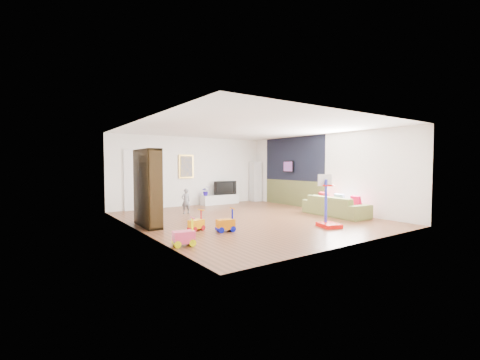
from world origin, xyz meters
TOP-DOWN VIEW (x-y plane):
  - floor at (0.00, 0.00)m, footprint 6.50×7.50m
  - ceiling at (0.00, 0.00)m, footprint 6.50×7.50m
  - wall_back at (0.00, 3.75)m, footprint 6.50×0.00m
  - wall_front at (0.00, -3.75)m, footprint 6.50×0.00m
  - wall_left at (-3.25, 0.00)m, footprint 0.00×7.50m
  - wall_right at (3.25, 0.00)m, footprint 0.00×7.50m
  - navy_accent at (3.23, 1.40)m, footprint 0.01×3.20m
  - olive_wainscot at (3.23, 1.40)m, footprint 0.01×3.20m
  - doorway at (-1.90, 3.71)m, footprint 1.45×0.06m
  - painting_back at (-0.25, 3.71)m, footprint 0.62×0.06m
  - artwork_right at (3.17, 1.60)m, footprint 0.04×0.56m
  - media_console at (1.14, 3.47)m, footprint 1.65×0.46m
  - tall_cabinet at (2.99, 3.49)m, footprint 0.41×0.41m
  - bookshelf at (-2.86, 0.56)m, footprint 0.41×1.40m
  - sofa at (2.60, -1.17)m, footprint 0.95×2.19m
  - basketball_hoop at (0.96, -2.27)m, footprint 0.62×0.69m
  - ride_on_yellow at (-2.08, -0.69)m, footprint 0.43×0.32m
  - ride_on_orange at (-1.55, -1.20)m, footprint 0.47×0.33m
  - ride_on_pink at (-2.97, -1.88)m, footprint 0.46×0.33m
  - child at (-1.12, 1.93)m, footprint 0.31×0.21m
  - tv at (1.38, 3.51)m, footprint 0.98×0.32m
  - vase_plant at (0.50, 3.50)m, footprint 0.37×0.34m
  - pillow_left at (2.82, -1.78)m, footprint 0.17×0.37m
  - pillow_center at (2.82, -1.18)m, footprint 0.16×0.40m
  - pillow_right at (2.82, -0.53)m, footprint 0.18×0.41m

SIDE VIEW (x-z plane):
  - floor at x=0.00m, z-range 0.00..0.00m
  - media_console at x=1.14m, z-range 0.00..0.38m
  - ride_on_yellow at x=-2.08m, z-range 0.00..0.51m
  - ride_on_pink at x=-2.97m, z-range 0.00..0.57m
  - ride_on_orange at x=-1.55m, z-range 0.00..0.57m
  - sofa at x=2.60m, z-range 0.00..0.63m
  - child at x=-1.12m, z-range 0.00..0.84m
  - pillow_left at x=2.82m, z-range 0.32..0.68m
  - pillow_center at x=2.82m, z-range 0.30..0.69m
  - pillow_right at x=2.82m, z-range 0.30..0.70m
  - olive_wainscot at x=3.23m, z-range 0.00..1.00m
  - vase_plant at x=0.50m, z-range 0.38..0.76m
  - tv at x=1.38m, z-range 0.38..0.95m
  - basketball_hoop at x=0.96m, z-range 0.00..1.38m
  - tall_cabinet at x=2.99m, z-range 0.00..1.75m
  - bookshelf at x=-2.86m, z-range 0.00..2.04m
  - doorway at x=-1.90m, z-range 0.00..2.10m
  - wall_back at x=0.00m, z-range 0.00..2.70m
  - wall_front at x=0.00m, z-range 0.00..2.70m
  - wall_left at x=-3.25m, z-range 0.00..2.70m
  - wall_right at x=3.25m, z-range 0.00..2.70m
  - artwork_right at x=3.17m, z-range 1.32..1.78m
  - painting_back at x=-0.25m, z-range 1.09..2.01m
  - navy_accent at x=3.23m, z-range 1.00..2.70m
  - ceiling at x=0.00m, z-range 2.70..2.70m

